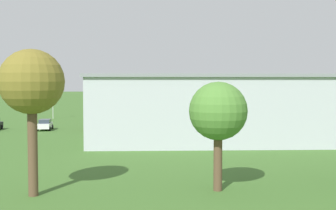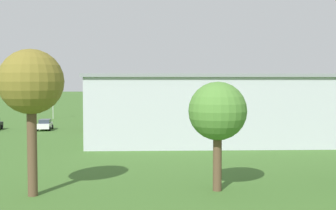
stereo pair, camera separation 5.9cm
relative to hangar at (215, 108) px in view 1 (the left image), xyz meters
name	(u,v)px [view 1 (the left image)]	position (x,y,z in m)	size (l,w,h in m)	color
ground_plane	(196,119)	(0.36, -30.02, -3.93)	(400.00, 400.00, 0.00)	#3D6628
hangar	(215,108)	(0.00, 0.00, 0.00)	(29.56, 14.59, 7.84)	#B7BCC6
biplane	(146,96)	(9.39, -29.72, 0.42)	(6.84, 8.91, 3.70)	silver
car_red	(97,124)	(15.71, -13.02, -3.07)	(2.08, 4.18, 1.68)	red
car_white	(45,124)	(23.13, -12.29, -3.12)	(2.28, 4.11, 1.55)	white
person_walking_on_apron	(295,126)	(-12.47, -10.81, -3.13)	(0.46, 0.46, 1.61)	#3F3F47
person_beside_truck	(131,122)	(10.96, -15.12, -3.07)	(0.53, 0.53, 1.72)	#33723F
person_near_hangar_door	(290,123)	(-12.51, -13.49, -3.10)	(0.53, 0.53, 1.67)	beige
tree_by_windsock	(218,112)	(2.23, 23.12, 1.19)	(3.78, 3.78, 7.08)	brown
tree_behind_hangar_right	(32,84)	(13.82, 24.43, 3.02)	(4.01, 4.01, 9.09)	brown
windsock	(49,86)	(27.35, -31.03, 2.22)	(1.24, 1.42, 7.03)	silver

